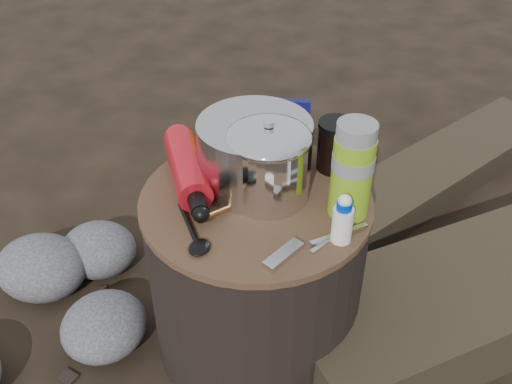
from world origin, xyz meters
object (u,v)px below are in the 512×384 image
(camping_pot, at_px, (268,162))
(travel_mug, at_px, (335,146))
(thermos, at_px, (352,170))
(fuel_bottle, at_px, (187,167))
(stump, at_px, (256,274))

(camping_pot, distance_m, travel_mug, 0.19)
(thermos, height_order, travel_mug, thermos)
(camping_pot, bearing_deg, fuel_bottle, -179.79)
(stump, distance_m, fuel_bottle, 0.32)
(travel_mug, bearing_deg, fuel_bottle, -154.49)
(thermos, relative_size, travel_mug, 1.77)
(stump, relative_size, travel_mug, 4.23)
(camping_pot, relative_size, thermos, 0.84)
(fuel_bottle, bearing_deg, camping_pot, -31.16)
(stump, distance_m, camping_pot, 0.32)
(thermos, xyz_separation_m, travel_mug, (-0.06, 0.15, -0.05))
(stump, xyz_separation_m, thermos, (0.20, 0.01, 0.34))
(travel_mug, bearing_deg, stump, -130.32)
(travel_mug, bearing_deg, thermos, -68.66)
(fuel_bottle, relative_size, travel_mug, 2.60)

